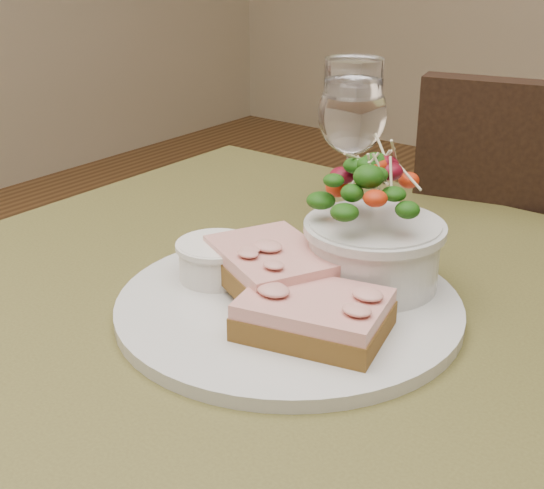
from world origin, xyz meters
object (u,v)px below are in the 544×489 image
Objects in this scene: sandwich_back at (272,266)px; dinner_plate at (289,306)px; salad_bowl at (375,225)px; wine_glass at (352,119)px; sandwich_front at (314,315)px; cafe_table at (275,412)px; ramekin at (216,258)px.

dinner_plate is at bearing 10.98° from sandwich_back.
wine_glass is at bearing 129.36° from salad_bowl.
sandwich_front is (0.05, -0.03, 0.02)m from dinner_plate.
sandwich_back is 0.10m from salad_bowl.
wine_glass is (-0.07, 0.23, 0.22)m from cafe_table.
sandwich_back reaches higher than dinner_plate.
ramekin is (-0.06, -0.01, -0.00)m from sandwich_back.
wine_glass is (0.01, 0.22, 0.09)m from ramekin.
sandwich_back is at bearing -76.29° from wine_glass.
sandwich_back is 0.23m from wine_glass.
wine_glass reaches higher than sandwich_back.
ramekin reaches higher than cafe_table.
salad_bowl reaches higher than cafe_table.
dinner_plate is 0.06m from sandwich_front.
salad_bowl reaches higher than sandwich_front.
cafe_table is 6.30× the size of salad_bowl.
salad_bowl is at bearing 71.65° from sandwich_back.
ramekin is at bearing -147.32° from salad_bowl.
ramekin is at bearing 172.75° from cafe_table.
dinner_plate is 4.43× the size of ramekin.
salad_bowl reaches higher than ramekin.
sandwich_back reaches higher than ramekin.
salad_bowl is at bearing -50.64° from wine_glass.
sandwich_back is at bearing 138.29° from sandwich_front.
sandwich_back is 0.83× the size of wine_glass.
salad_bowl reaches higher than sandwich_back.
sandwich_front reaches higher than cafe_table.
ramekin is (-0.08, -0.00, 0.03)m from dinner_plate.
wine_glass is (-0.13, 0.25, 0.10)m from sandwich_front.
dinner_plate reaches higher than cafe_table.
dinner_plate is 2.32× the size of sandwich_front.
cafe_table is 6.00× the size of sandwich_front.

